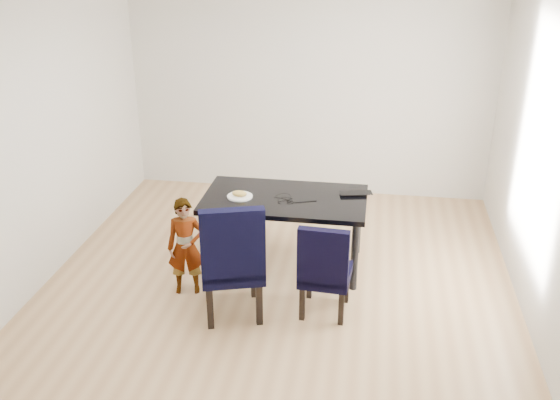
% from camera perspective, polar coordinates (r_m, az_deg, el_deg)
% --- Properties ---
extents(floor, '(4.50, 5.00, 0.01)m').
position_cam_1_polar(floor, '(6.04, -0.30, -8.21)').
color(floor, tan).
rests_on(floor, ground).
extents(wall_back, '(4.50, 0.01, 2.70)m').
position_cam_1_polar(wall_back, '(7.82, 2.68, 10.16)').
color(wall_back, silver).
rests_on(wall_back, ground).
extents(wall_front, '(4.50, 0.01, 2.70)m').
position_cam_1_polar(wall_front, '(3.25, -7.60, -11.07)').
color(wall_front, silver).
rests_on(wall_front, ground).
extents(wall_left, '(0.01, 5.00, 2.70)m').
position_cam_1_polar(wall_left, '(6.20, -21.45, 4.81)').
color(wall_left, beige).
rests_on(wall_left, ground).
extents(wall_right, '(0.01, 5.00, 2.70)m').
position_cam_1_polar(wall_right, '(5.56, 23.28, 2.42)').
color(wall_right, silver).
rests_on(wall_right, ground).
extents(dining_table, '(1.60, 0.90, 0.75)m').
position_cam_1_polar(dining_table, '(6.28, 0.43, -2.87)').
color(dining_table, black).
rests_on(dining_table, floor).
extents(chair_left, '(0.68, 0.69, 1.11)m').
position_cam_1_polar(chair_left, '(5.45, -4.45, -5.22)').
color(chair_left, black).
rests_on(chair_left, floor).
extents(chair_right, '(0.46, 0.48, 0.91)m').
position_cam_1_polar(chair_right, '(5.51, 4.20, -6.10)').
color(chair_right, black).
rests_on(chair_right, floor).
extents(child, '(0.39, 0.30, 0.95)m').
position_cam_1_polar(child, '(5.85, -8.61, -4.25)').
color(child, orange).
rests_on(child, floor).
extents(plate, '(0.31, 0.31, 0.01)m').
position_cam_1_polar(plate, '(6.13, -3.69, 0.33)').
color(plate, silver).
rests_on(plate, dining_table).
extents(sandwich, '(0.16, 0.10, 0.06)m').
position_cam_1_polar(sandwich, '(6.11, -3.73, 0.60)').
color(sandwich, gold).
rests_on(sandwich, plate).
extents(laptop, '(0.35, 0.27, 0.03)m').
position_cam_1_polar(laptop, '(6.26, 6.90, 0.75)').
color(laptop, black).
rests_on(laptop, dining_table).
extents(cable_tangle, '(0.15, 0.15, 0.01)m').
position_cam_1_polar(cable_tangle, '(6.02, 0.48, -0.14)').
color(cable_tangle, black).
rests_on(cable_tangle, dining_table).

